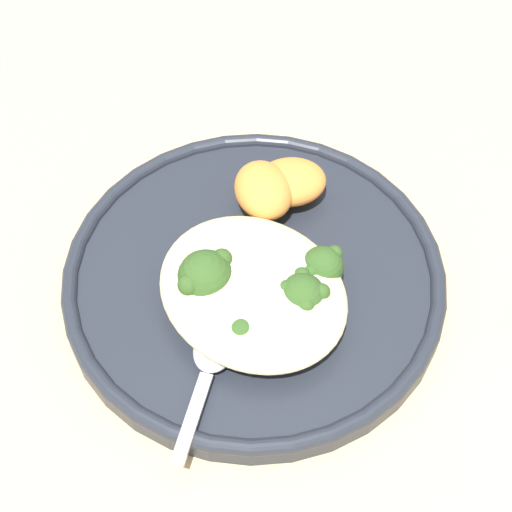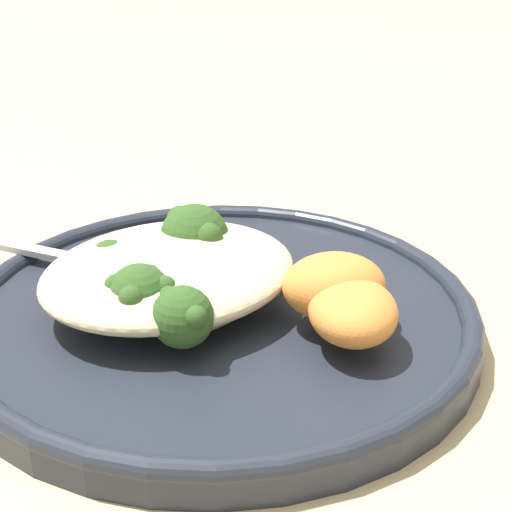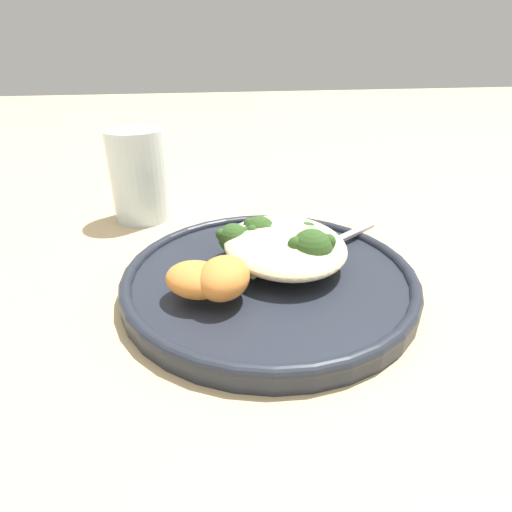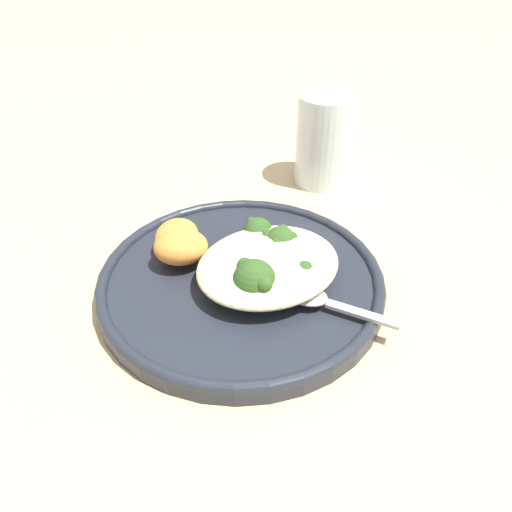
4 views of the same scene
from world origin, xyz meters
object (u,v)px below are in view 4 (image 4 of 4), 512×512
quinoa_mound (268,265)px  broccoli_stalk_0 (252,279)px  broccoli_stalk_3 (252,238)px  broccoli_stalk_2 (270,246)px  sweet_potato_chunk_1 (177,236)px  spoon (316,298)px  water_glass (325,140)px  sweet_potato_chunk_0 (181,247)px  plate (241,280)px  broccoli_stalk_1 (282,272)px

quinoa_mound → broccoli_stalk_0: size_ratio=1.70×
broccoli_stalk_3 → broccoli_stalk_2: bearing=-87.8°
quinoa_mound → sweet_potato_chunk_1: 0.10m
broccoli_stalk_2 → spoon: broccoli_stalk_2 is taller
broccoli_stalk_0 → sweet_potato_chunk_1: broccoli_stalk_0 is taller
broccoli_stalk_2 → broccoli_stalk_3: broccoli_stalk_2 is taller
water_glass → quinoa_mound: bearing=38.2°
quinoa_mound → sweet_potato_chunk_0: bearing=-49.2°
broccoli_stalk_2 → sweet_potato_chunk_1: (0.07, -0.07, -0.00)m
broccoli_stalk_0 → plate: bearing=163.4°
quinoa_mound → sweet_potato_chunk_1: same height
broccoli_stalk_1 → spoon: 0.04m
broccoli_stalk_1 → sweet_potato_chunk_1: bearing=172.9°
plate → sweet_potato_chunk_1: size_ratio=5.08×
sweet_potato_chunk_1 → plate: bearing=115.1°
sweet_potato_chunk_1 → broccoli_stalk_3: bearing=145.0°
broccoli_stalk_2 → sweet_potato_chunk_0: size_ratio=1.77×
water_glass → broccoli_stalk_2: bearing=36.4°
plate → broccoli_stalk_2: broccoli_stalk_2 is taller
broccoli_stalk_3 → spoon: (-0.00, 0.10, -0.01)m
broccoli_stalk_0 → spoon: bearing=46.3°
quinoa_mound → water_glass: water_glass is taller
spoon → sweet_potato_chunk_0: bearing=-179.8°
sweet_potato_chunk_1 → broccoli_stalk_2: bearing=135.9°
plate → broccoli_stalk_0: (0.01, 0.03, 0.03)m
sweet_potato_chunk_1 → sweet_potato_chunk_0: bearing=73.7°
broccoli_stalk_3 → sweet_potato_chunk_1: size_ratio=1.42×
broccoli_stalk_0 → quinoa_mound: bearing=115.9°
water_glass → broccoli_stalk_0: bearing=37.0°
broccoli_stalk_3 → water_glass: bearing=16.0°
broccoli_stalk_0 → sweet_potato_chunk_1: size_ratio=1.50×
broccoli_stalk_0 → water_glass: (-0.22, -0.17, 0.02)m
sweet_potato_chunk_1 → broccoli_stalk_1: bearing=119.9°
plate → broccoli_stalk_2: 0.05m
broccoli_stalk_0 → water_glass: size_ratio=0.70×
sweet_potato_chunk_0 → sweet_potato_chunk_1: bearing=-106.3°
quinoa_mound → sweet_potato_chunk_0: size_ratio=2.63×
broccoli_stalk_1 → sweet_potato_chunk_0: sweet_potato_chunk_0 is taller
plate → sweet_potato_chunk_1: sweet_potato_chunk_1 is taller
plate → spoon: spoon is taller
quinoa_mound → broccoli_stalk_0: 0.03m
broccoli_stalk_2 → spoon: bearing=-75.7°
broccoli_stalk_1 → water_glass: 0.25m
broccoli_stalk_3 → water_glass: (-0.18, -0.11, 0.02)m
broccoli_stalk_2 → water_glass: bearing=52.1°
broccoli_stalk_0 → broccoli_stalk_2: bearing=127.5°
sweet_potato_chunk_0 → water_glass: water_glass is taller
plate → broccoli_stalk_2: (-0.04, -0.00, 0.03)m
sweet_potato_chunk_0 → spoon: size_ratio=0.53×
broccoli_stalk_1 → sweet_potato_chunk_0: (0.07, -0.08, 0.01)m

